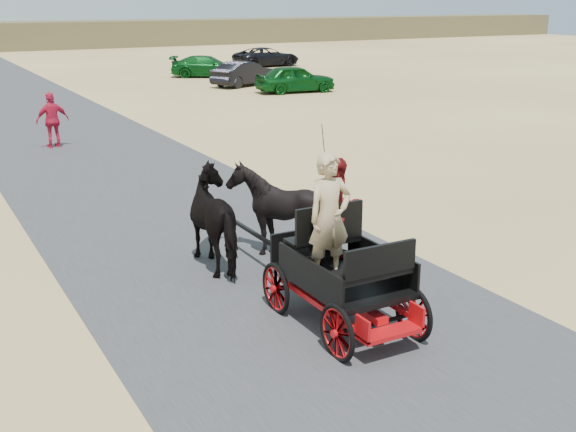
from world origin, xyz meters
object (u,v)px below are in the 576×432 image
pedestrian (53,120)px  car_a (295,79)px  car_b (244,74)px  car_d (267,57)px  car_c (208,66)px  horse_right (277,211)px  carriage (342,301)px  horse_left (221,219)px

pedestrian → car_a: bearing=-154.1°
car_b → car_d: size_ratio=0.86×
pedestrian → car_c: (12.31, 17.12, -0.24)m
car_b → car_d: bearing=-55.9°
horse_right → pedestrian: bearing=-82.9°
pedestrian → car_d: pedestrian is taller
carriage → car_d: bearing=64.4°
carriage → horse_right: bearing=79.6°
carriage → car_d: car_d is taller
horse_left → car_c: 31.53m
horse_left → car_d: 38.28m
carriage → horse_left: bearing=100.4°
car_a → car_b: (-1.02, 3.71, -0.02)m
horse_left → pedestrian: (-0.41, 12.07, 0.02)m
car_a → car_c: car_a is taller
pedestrian → car_c: size_ratio=0.40×
car_c → carriage: bearing=-169.3°
car_a → pedestrian: bearing=128.4°
car_a → car_c: 8.80m
car_a → car_c: (-1.03, 8.74, -0.05)m
car_a → car_d: size_ratio=0.86×
car_b → car_d: car_b is taller
car_b → car_a: bearing=172.5°
carriage → car_d: size_ratio=0.52×
horse_left → car_b: bearing=-116.2°
car_b → car_c: (-0.01, 5.03, -0.03)m
car_b → horse_right: bearing=133.0°
horse_left → car_a: horse_left is taller
horse_left → car_d: bearing=-118.3°
car_b → car_c: size_ratio=0.92×
car_d → horse_right: bearing=149.7°
car_c → car_b: bearing=-149.8°
horse_right → horse_left: bearing=0.0°
car_d → car_a: bearing=155.1°
horse_right → car_b: (10.81, 24.16, -0.20)m
horse_right → carriage: bearing=79.6°
horse_left → car_c: horse_left is taller
horse_right → car_c: bearing=-110.3°
horse_left → car_b: 26.94m
horse_right → car_b: bearing=-114.1°
carriage → horse_left: 3.09m
horse_left → horse_right: size_ratio=1.18×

